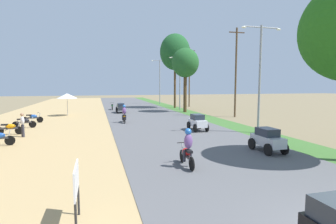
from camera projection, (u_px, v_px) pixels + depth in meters
The scene contains 19 objects.
parked_motorbike_second at pixel (10, 128), 18.58m from camera, with size 1.80×0.54×0.94m.
parked_motorbike_third at pixel (24, 122), 21.51m from camera, with size 1.80×0.54×0.94m.
parked_motorbike_fourth at pixel (33, 117), 24.47m from camera, with size 1.80×0.54×0.94m.
street_signboard at pixel (76, 183), 6.56m from camera, with size 0.06×1.30×1.50m.
vendor_umbrella at pixel (67, 96), 29.95m from camera, with size 2.20×2.20×2.52m.
pedestrian_on_shoulder at pixel (22, 124), 17.76m from camera, with size 0.39×0.43×1.62m.
median_tree_second at pixel (185, 63), 33.72m from camera, with size 3.44×3.44×8.13m.
median_tree_third at pixel (175, 52), 39.65m from camera, with size 4.48×4.48×11.04m.
streetlamp_near at pixel (260, 72), 19.05m from camera, with size 3.16×0.20×7.65m.
streetlamp_mid at pixel (180, 79), 37.24m from camera, with size 3.16×0.20×7.42m.
streetlamp_far at pixel (160, 79), 49.04m from camera, with size 3.16×0.20×8.08m.
utility_pole_near at pixel (189, 76), 43.01m from camera, with size 1.80×0.20×9.50m.
utility_pole_far at pixel (236, 71), 28.97m from camera, with size 1.80×0.20×9.64m.
car_hatchback_silver at pixel (267, 139), 13.75m from camera, with size 1.04×2.00×1.23m.
car_hatchback_white at pixel (197, 122), 20.26m from camera, with size 1.04×2.00×1.23m.
car_sedan_charcoal at pixel (121, 107), 33.24m from camera, with size 1.10×2.26×1.19m.
motorbike_foreground_rider at pixel (187, 149), 11.21m from camera, with size 0.54×1.80×1.66m.
motorbike_ahead_second at pixel (124, 114), 24.46m from camera, with size 0.54×1.80×1.66m.
motorbike_ahead_third at pixel (112, 106), 37.47m from camera, with size 0.54×1.80×0.94m.
Camera 1 is at (-5.54, -3.91, 3.52)m, focal length 28.52 mm.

